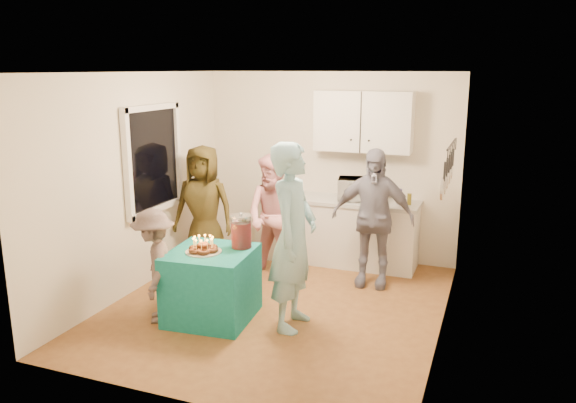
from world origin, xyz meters
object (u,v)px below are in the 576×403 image
(counter, at_px, (336,232))
(party_table, at_px, (212,285))
(woman_back_right, at_px, (373,218))
(woman_back_center, at_px, (275,217))
(woman_back_left, at_px, (204,208))
(child_near_left, at_px, (154,266))
(man_birthday, at_px, (293,237))
(punch_jar, at_px, (241,232))
(microwave, at_px, (358,189))

(counter, height_order, party_table, counter)
(woman_back_right, bearing_deg, woman_back_center, -174.72)
(counter, distance_m, party_table, 2.34)
(woman_back_left, distance_m, woman_back_center, 0.99)
(woman_back_center, height_order, child_near_left, woman_back_center)
(counter, bearing_deg, man_birthday, -86.31)
(counter, distance_m, punch_jar, 2.11)
(microwave, bearing_deg, counter, 168.77)
(woman_back_left, bearing_deg, woman_back_center, -3.69)
(child_near_left, bearing_deg, punch_jar, 88.94)
(counter, height_order, woman_back_center, woman_back_center)
(man_birthday, relative_size, woman_back_center, 1.22)
(counter, height_order, man_birthday, man_birthday)
(child_near_left, bearing_deg, counter, 120.55)
(man_birthday, bearing_deg, child_near_left, 103.73)
(counter, xyz_separation_m, woman_back_left, (-1.57, -0.89, 0.41))
(man_birthday, height_order, woman_back_center, man_birthday)
(woman_back_left, height_order, child_near_left, woman_back_left)
(counter, relative_size, woman_back_right, 1.28)
(party_table, distance_m, child_near_left, 0.64)
(child_near_left, bearing_deg, woman_back_center, 124.73)
(party_table, height_order, man_birthday, man_birthday)
(woman_back_left, bearing_deg, punch_jar, -52.56)
(woman_back_left, distance_m, woman_back_right, 2.22)
(punch_jar, bearing_deg, counter, 76.18)
(woman_back_right, relative_size, child_near_left, 1.41)
(child_near_left, bearing_deg, microwave, 115.40)
(counter, bearing_deg, child_near_left, -117.48)
(punch_jar, distance_m, woman_back_center, 1.17)
(microwave, distance_m, punch_jar, 2.15)
(counter, relative_size, microwave, 4.08)
(party_table, bearing_deg, counter, 71.51)
(woman_back_center, height_order, woman_back_right, woman_back_right)
(man_birthday, height_order, woman_back_right, man_birthday)
(man_birthday, distance_m, woman_back_right, 1.52)
(punch_jar, xyz_separation_m, child_near_left, (-0.79, -0.48, -0.32))
(woman_back_right, height_order, child_near_left, woman_back_right)
(woman_back_right, xyz_separation_m, child_near_left, (-1.92, -1.82, -0.25))
(punch_jar, distance_m, child_near_left, 0.98)
(microwave, xyz_separation_m, woman_back_left, (-1.86, -0.89, -0.22))
(party_table, relative_size, woman_back_center, 0.53)
(microwave, xyz_separation_m, punch_jar, (-0.79, -1.99, -0.13))
(punch_jar, bearing_deg, party_table, -137.84)
(woman_back_left, relative_size, woman_back_right, 0.97)
(punch_jar, relative_size, man_birthday, 0.18)
(counter, bearing_deg, woman_back_right, -45.44)
(counter, relative_size, woman_back_left, 1.31)
(woman_back_left, xyz_separation_m, child_near_left, (0.28, -1.58, -0.23))
(man_birthday, bearing_deg, punch_jar, 80.43)
(counter, distance_m, woman_back_right, 1.01)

